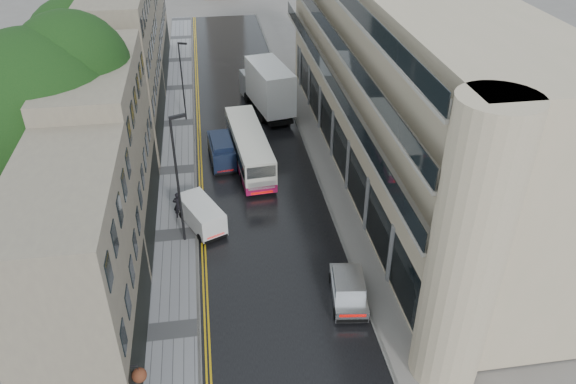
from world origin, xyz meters
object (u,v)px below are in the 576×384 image
object	(u,v)px
silver_hatchback	(336,307)
navy_van	(213,160)
cream_bus	(242,167)
tree_near	(46,141)
lamp_post_far	(182,82)
white_lorry	(261,98)
lamp_post_near	(178,183)
tree_far	(87,72)
pedestrian	(178,205)
white_van	(200,230)

from	to	relation	value
silver_hatchback	navy_van	world-z (taller)	navy_van
cream_bus	silver_hatchback	xyz separation A→B (m)	(3.79, -14.35, -0.60)
silver_hatchback	tree_near	bearing A→B (deg)	155.64
tree_near	lamp_post_far	bearing A→B (deg)	66.11
white_lorry	cream_bus	bearing A→B (deg)	-115.53
tree_near	lamp_post_near	bearing A→B (deg)	-11.22
cream_bus	white_lorry	size ratio (longest dim) A/B	1.12
tree_far	pedestrian	world-z (taller)	tree_far
navy_van	pedestrian	xyz separation A→B (m)	(-2.52, -5.60, -0.04)
navy_van	white_van	bearing A→B (deg)	-102.51
tree_near	white_lorry	xyz separation A→B (m)	(13.94, 14.99, -4.58)
cream_bus	lamp_post_near	size ratio (longest dim) A/B	1.18
white_lorry	lamp_post_far	world-z (taller)	lamp_post_far
silver_hatchback	pedestrian	xyz separation A→B (m)	(-8.31, 10.51, 0.31)
cream_bus	white_van	world-z (taller)	cream_bus
cream_bus	white_lorry	bearing A→B (deg)	71.21
silver_hatchback	lamp_post_far	distance (m)	27.18
tree_near	pedestrian	size ratio (longest dim) A/B	7.16
tree_far	cream_bus	xyz separation A→B (m)	(11.09, -8.06, -4.85)
white_van	lamp_post_near	distance (m)	3.58
tree_far	white_lorry	distance (m)	14.31
white_van	white_lorry	bearing A→B (deg)	47.14
silver_hatchback	navy_van	distance (m)	17.12
silver_hatchback	lamp_post_far	world-z (taller)	lamp_post_far
silver_hatchback	white_van	bearing A→B (deg)	139.48
cream_bus	lamp_post_near	bearing A→B (deg)	-127.94
white_lorry	silver_hatchback	bearing A→B (deg)	-98.42
lamp_post_near	white_lorry	bearing A→B (deg)	45.73
pedestrian	lamp_post_far	bearing A→B (deg)	-88.71
navy_van	lamp_post_far	distance (m)	10.27
tree_near	white_lorry	bearing A→B (deg)	47.08
tree_near	cream_bus	distance (m)	13.61
silver_hatchback	tree_far	bearing A→B (deg)	131.01
cream_bus	white_lorry	xyz separation A→B (m)	(2.54, 10.05, 0.99)
pedestrian	lamp_post_far	distance (m)	15.56
pedestrian	lamp_post_near	distance (m)	4.15
white_lorry	navy_van	world-z (taller)	white_lorry
tree_far	white_lorry	xyz separation A→B (m)	(13.64, 1.99, -3.87)
pedestrian	navy_van	bearing A→B (deg)	-111.41
lamp_post_near	lamp_post_far	world-z (taller)	lamp_post_near
lamp_post_near	lamp_post_far	xyz separation A→B (m)	(0.08, 17.87, -0.74)
navy_van	white_lorry	bearing A→B (deg)	56.87
tree_near	cream_bus	world-z (taller)	tree_near
pedestrian	lamp_post_far	world-z (taller)	lamp_post_far
white_lorry	tree_far	bearing A→B (deg)	176.94
tree_near	pedestrian	distance (m)	9.10
white_van	navy_van	distance (m)	8.46
tree_far	navy_van	bearing A→B (deg)	-34.70
navy_van	pedestrian	bearing A→B (deg)	-118.63
navy_van	pedestrian	world-z (taller)	navy_van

